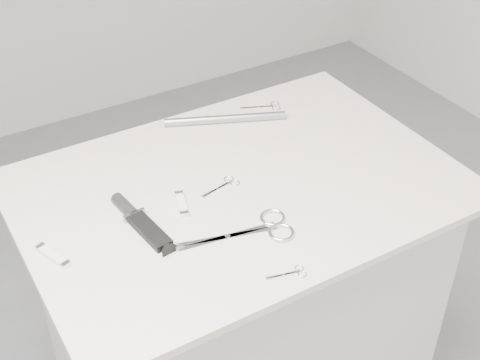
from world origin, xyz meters
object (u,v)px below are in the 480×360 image
large_shears (260,229)px  tiny_scissors (291,273)px  embroidery_scissors_a (225,185)px  plinth (240,321)px  pocket_knife_a (53,256)px  metal_rail (225,119)px  embroidery_scissors_b (268,106)px  sheathed_knife (138,220)px  pocket_knife_b (182,204)px

large_shears → tiny_scissors: bearing=-84.0°
large_shears → tiny_scissors: (-0.01, -0.14, -0.00)m
embroidery_scissors_a → plinth: bearing=-36.3°
pocket_knife_a → metal_rail: (0.55, 0.27, 0.01)m
large_shears → embroidery_scissors_b: 0.51m
large_shears → sheathed_knife: sheathed_knife is taller
plinth → embroidery_scissors_b: (0.24, 0.26, 0.47)m
plinth → sheathed_knife: 0.54m
pocket_knife_b → metal_rail: size_ratio=0.26×
plinth → large_shears: 0.50m
plinth → embroidery_scissors_a: 0.47m
embroidery_scissors_b → pocket_knife_b: size_ratio=1.29×
large_shears → pocket_knife_b: pocket_knife_b is taller
plinth → pocket_knife_a: 0.65m
tiny_scissors → sheathed_knife: (-0.20, 0.29, 0.01)m
embroidery_scissors_a → embroidery_scissors_b: same height
embroidery_scissors_b → tiny_scissors: same height
large_shears → embroidery_scissors_a: 0.17m
embroidery_scissors_a → tiny_scissors: size_ratio=1.27×
plinth → large_shears: bearing=-106.1°
pocket_knife_a → pocket_knife_b: (0.30, 0.02, -0.00)m
embroidery_scissors_b → tiny_scissors: 0.64m
embroidery_scissors_a → sheathed_knife: size_ratio=0.50×
plinth → sheathed_knife: bearing=-178.6°
embroidery_scissors_a → embroidery_scissors_b: 0.37m
plinth → embroidery_scissors_b: 0.59m
embroidery_scissors_a → tiny_scissors: same height
embroidery_scissors_a → embroidery_scissors_b: (0.27, 0.25, 0.00)m
embroidery_scissors_b → sheathed_knife: (-0.50, -0.27, 0.01)m
sheathed_knife → pocket_knife_b: bearing=-95.0°
embroidery_scissors_b → pocket_knife_a: pocket_knife_a is taller
tiny_scissors → pocket_knife_b: bearing=120.5°
embroidery_scissors_a → sheathed_knife: (-0.22, -0.02, 0.01)m
pocket_knife_b → plinth: bearing=-71.4°
tiny_scissors → metal_rail: size_ratio=0.26×
embroidery_scissors_a → pocket_knife_a: pocket_knife_a is taller
large_shears → metal_rail: metal_rail is taller
large_shears → pocket_knife_a: (-0.40, 0.14, 0.00)m
embroidery_scissors_a → metal_rail: bearing=48.2°
embroidery_scissors_a → pocket_knife_b: pocket_knife_b is taller
plinth → pocket_knife_b: bearing=-178.9°
embroidery_scissors_b → metal_rail: 0.14m
large_shears → embroidery_scissors_a: bearing=97.0°
plinth → pocket_knife_a: size_ratio=9.73×
tiny_scissors → sheathed_knife: sheathed_knife is taller
large_shears → tiny_scissors: large_shears is taller
plinth → tiny_scissors: (-0.06, -0.30, 0.47)m
large_shears → tiny_scissors: 0.14m
pocket_knife_a → large_shears: bearing=-128.9°
sheathed_knife → tiny_scissors: bearing=-153.3°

